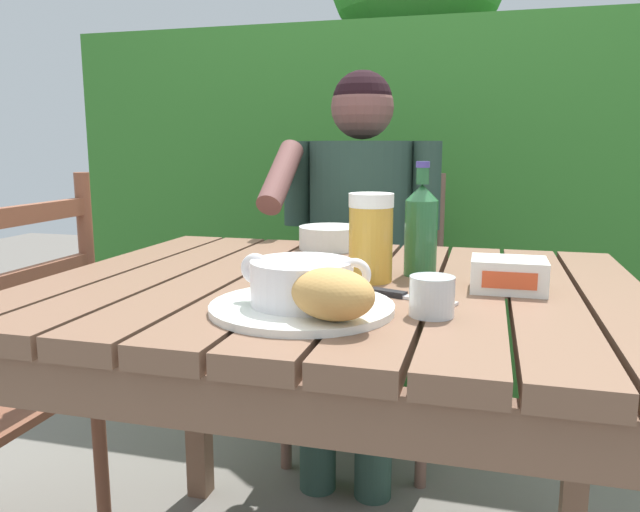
# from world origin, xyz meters

# --- Properties ---
(dining_table) EXTENTS (1.12, 0.91, 0.78)m
(dining_table) POSITION_xyz_m (-0.00, 0.00, 0.67)
(dining_table) COLOR brown
(dining_table) RESTS_ON ground_plane
(hedge_backdrop) EXTENTS (2.89, 0.84, 2.19)m
(hedge_backdrop) POSITION_xyz_m (-0.01, 1.59, 0.92)
(hedge_backdrop) COLOR #317129
(hedge_backdrop) RESTS_ON ground_plane
(chair_near_diner) EXTENTS (0.47, 0.45, 0.94)m
(chair_near_diner) POSITION_xyz_m (-0.10, 0.89, 0.47)
(chair_near_diner) COLOR brown
(chair_near_diner) RESTS_ON ground_plane
(person_eating) EXTENTS (0.48, 0.47, 1.25)m
(person_eating) POSITION_xyz_m (-0.11, 0.70, 0.73)
(person_eating) COLOR #284137
(person_eating) RESTS_ON ground_plane
(serving_plate) EXTENTS (0.29, 0.29, 0.01)m
(serving_plate) POSITION_xyz_m (0.00, -0.23, 0.78)
(serving_plate) COLOR white
(serving_plate) RESTS_ON dining_table
(soup_bowl) EXTENTS (0.21, 0.16, 0.08)m
(soup_bowl) POSITION_xyz_m (0.00, -0.23, 0.82)
(soup_bowl) COLOR white
(soup_bowl) RESTS_ON serving_plate
(bread_roll) EXTENTS (0.16, 0.14, 0.07)m
(bread_roll) POSITION_xyz_m (0.07, -0.31, 0.82)
(bread_roll) COLOR tan
(bread_roll) RESTS_ON serving_plate
(beer_glass) EXTENTS (0.08, 0.08, 0.17)m
(beer_glass) POSITION_xyz_m (0.06, 0.01, 0.86)
(beer_glass) COLOR gold
(beer_glass) RESTS_ON dining_table
(beer_bottle) EXTENTS (0.06, 0.06, 0.22)m
(beer_bottle) POSITION_xyz_m (0.15, 0.08, 0.87)
(beer_bottle) COLOR #286135
(beer_bottle) RESTS_ON dining_table
(water_glass_small) EXTENTS (0.07, 0.07, 0.06)m
(water_glass_small) POSITION_xyz_m (0.20, -0.21, 0.81)
(water_glass_small) COLOR silver
(water_glass_small) RESTS_ON dining_table
(butter_tub) EXTENTS (0.13, 0.10, 0.06)m
(butter_tub) POSITION_xyz_m (0.31, -0.01, 0.80)
(butter_tub) COLOR white
(butter_tub) RESTS_ON dining_table
(table_knife) EXTENTS (0.15, 0.07, 0.01)m
(table_knife) POSITION_xyz_m (0.14, -0.11, 0.78)
(table_knife) COLOR silver
(table_knife) RESTS_ON dining_table
(diner_bowl) EXTENTS (0.16, 0.16, 0.06)m
(diner_bowl) POSITION_xyz_m (-0.10, 0.35, 0.80)
(diner_bowl) COLOR white
(diner_bowl) RESTS_ON dining_table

